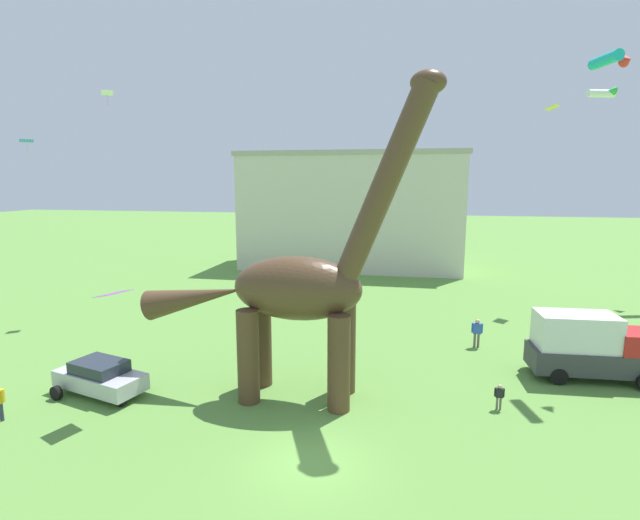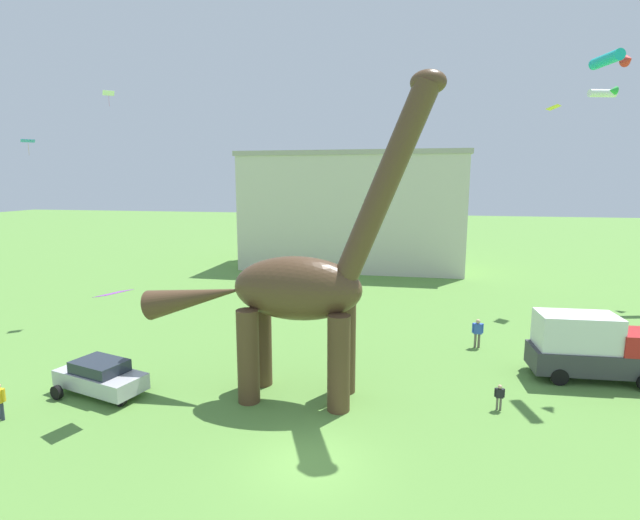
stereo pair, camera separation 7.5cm
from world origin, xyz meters
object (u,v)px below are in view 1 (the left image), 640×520
Objects in this scene: kite_drifting at (107,93)px; kite_near_low at (603,93)px; person_strolling_adult at (477,330)px; kite_near_high at (26,141)px; person_vendor_side at (499,394)px; kite_trailing at (610,60)px; parked_box_truck at (590,346)px; parked_sedan_left at (100,377)px; dinosaur_sculpture at (296,288)px; kite_apex at (113,293)px; kite_far_right at (552,108)px.

kite_near_low is at bearing -0.77° from kite_drifting.
person_strolling_adult is 30.90m from kite_near_high.
kite_trailing is at bearing -82.66° from person_vendor_side.
parked_box_truck is 14.15m from kite_near_low.
kite_near_low is at bearing 42.47° from parked_sedan_left.
kite_near_low is (6.35, 2.69, 13.28)m from person_strolling_adult.
person_vendor_side is at bearing -130.37° from kite_trailing.
dinosaur_sculpture is at bearing 24.91° from parked_sedan_left.
dinosaur_sculpture reaches higher than kite_near_high.
person_vendor_side is 30.68m from kite_drifting.
kite_trailing is 24.54m from kite_apex.
kite_drifting reaches higher than kite_far_right.
dinosaur_sculpture is at bearing -164.03° from parked_box_truck.
parked_box_truck is 19.80m from kite_far_right.
person_vendor_side is 24.39m from kite_far_right.
person_strolling_adult is 18.79m from kite_far_right.
kite_trailing reaches higher than parked_sedan_left.
kite_near_high is (-28.86, 0.20, 11.03)m from person_strolling_adult.
kite_drifting is (-24.67, 10.76, 14.74)m from person_vendor_side.
parked_box_truck is at bearing -99.29° from kite_trailing.
kite_trailing is (13.68, 6.35, 10.14)m from dinosaur_sculpture.
parked_box_truck is 21.76m from kite_apex.
kite_far_right reaches higher than kite_near_low.
kite_near_high is at bearing 32.48° from person_vendor_side.
parked_sedan_left is 18.81m from kite_near_high.
kite_drifting is 0.67× the size of kite_apex.
kite_near_low is at bearing -87.36° from kite_far_right.
parked_box_truck is (22.10, 6.11, 0.84)m from parked_sedan_left.
person_strolling_adult is 1.24× the size of kite_far_right.
dinosaur_sculpture is 18.17m from kite_trailing.
parked_sedan_left reaches higher than person_vendor_side.
dinosaur_sculpture is 13.72× the size of kite_drifting.
kite_near_high is at bearing -176.59° from person_strolling_adult.
kite_drifting is at bearing -164.97° from kite_far_right.
kite_far_right is at bearing 82.25° from parked_box_truck.
kite_drifting reaches higher than kite_near_low.
parked_sedan_left is at bearing -172.86° from dinosaur_sculpture.
parked_sedan_left is 4.03× the size of person_vendor_side.
parked_box_truck is 33.15m from kite_drifting.
parked_sedan_left is 3.30× the size of kite_far_right.
kite_near_high is at bearing 140.38° from kite_apex.
dinosaur_sculpture is 14.54m from parked_box_truck.
kite_drifting is 31.74m from kite_far_right.
kite_near_low reaches higher than parked_box_truck.
dinosaur_sculpture is 26.19m from kite_far_right.
person_vendor_side is 0.76× the size of kite_apex.
parked_box_truck is 3.37× the size of person_strolling_adult.
kite_trailing is at bearing 34.48° from parked_sedan_left.
kite_near_low is (6.38, 10.34, 13.63)m from person_vendor_side.
parked_sedan_left is 2.86× the size of kite_near_low.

